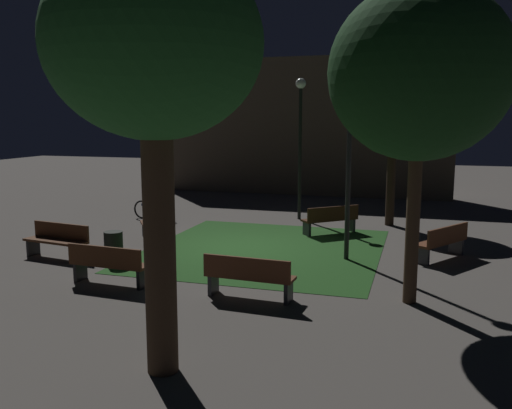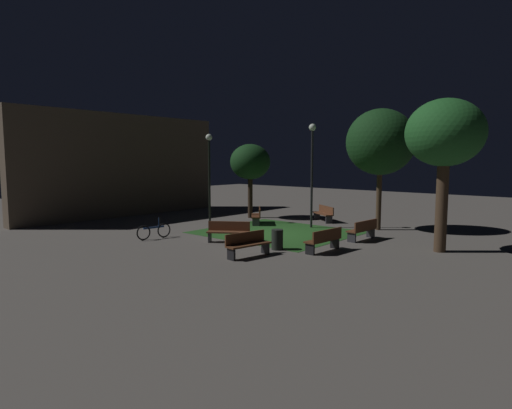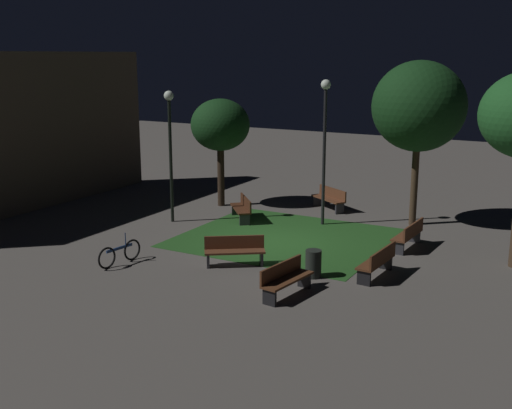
{
  "view_description": "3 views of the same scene",
  "coord_description": "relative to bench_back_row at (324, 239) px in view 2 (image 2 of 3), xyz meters",
  "views": [
    {
      "loc": [
        4.73,
        -14.0,
        3.55
      ],
      "look_at": [
        0.27,
        0.66,
        1.12
      ],
      "focal_mm": 38.29,
      "sensor_mm": 36.0,
      "label": 1
    },
    {
      "loc": [
        -15.34,
        -12.61,
        3.49
      ],
      "look_at": [
        -0.28,
        0.48,
        1.4
      ],
      "focal_mm": 29.86,
      "sensor_mm": 36.0,
      "label": 2
    },
    {
      "loc": [
        -18.2,
        -9.37,
        6.16
      ],
      "look_at": [
        -0.65,
        0.36,
        1.43
      ],
      "focal_mm": 44.58,
      "sensor_mm": 36.0,
      "label": 3
    }
  ],
  "objects": [
    {
      "name": "ground_plane",
      "position": [
        1.58,
        4.11,
        -0.48
      ],
      "size": [
        60.0,
        60.0,
        0.0
      ],
      "primitive_type": "plane",
      "color": "#56514C"
    },
    {
      "name": "grass_lawn",
      "position": [
        2.31,
        4.08,
        -0.48
      ],
      "size": [
        6.2,
        6.84,
        0.01
      ],
      "primitive_type": "cube",
      "color": "#23511E",
      "rests_on": "ground"
    },
    {
      "name": "bench_back_row",
      "position": [
        0.0,
        0.0,
        0.0
      ],
      "size": [
        1.83,
        0.59,
        0.88
      ],
      "color": "#512D19",
      "rests_on": "ground"
    },
    {
      "name": "bench_near_trees",
      "position": [
        3.15,
        -0.0,
        0.0
      ],
      "size": [
        1.82,
        0.58,
        0.88
      ],
      "color": "brown",
      "rests_on": "ground"
    },
    {
      "name": "bench_by_lamp",
      "position": [
        -1.04,
        4.1,
        0.0
      ],
      "size": [
        1.41,
        1.76,
        0.88
      ],
      "color": "brown",
      "rests_on": "ground"
    },
    {
      "name": "bench_lawn_edge",
      "position": [
        6.92,
        4.34,
        0.0
      ],
      "size": [
        1.37,
        1.78,
        0.88
      ],
      "color": "brown",
      "rests_on": "ground"
    },
    {
      "name": "bench_corner",
      "position": [
        -2.52,
        1.68,
        0.0
      ],
      "size": [
        1.85,
        0.74,
        0.88
      ],
      "color": "#512D19",
      "rests_on": "ground"
    },
    {
      "name": "bench_path_side",
      "position": [
        3.71,
        6.6,
        0.0
      ],
      "size": [
        1.67,
        1.55,
        0.88
      ],
      "color": "#422314",
      "rests_on": "ground"
    },
    {
      "name": "tree_lawn_side",
      "position": [
        5.37,
        8.59,
        2.87
      ],
      "size": [
        2.41,
        2.41,
        4.44
      ],
      "color": "#2D2116",
      "rests_on": "ground"
    },
    {
      "name": "tree_tall_center",
      "position": [
        6.2,
        0.73,
        3.87
      ],
      "size": [
        3.35,
        3.35,
        5.99
      ],
      "color": "#423021",
      "rests_on": "ground"
    },
    {
      "name": "tree_near_wall",
      "position": [
        2.93,
        -3.31,
        3.93
      ],
      "size": [
        2.86,
        2.86,
        5.76
      ],
      "color": "#423021",
      "rests_on": "ground"
    },
    {
      "name": "lamp_post_path_center",
      "position": [
        4.59,
        3.66,
        3.05
      ],
      "size": [
        0.36,
        0.36,
        5.32
      ],
      "color": "black",
      "rests_on": "ground"
    },
    {
      "name": "lamp_post_plaza_east",
      "position": [
        2.23,
        8.8,
        2.82
      ],
      "size": [
        0.36,
        0.36,
        4.9
      ],
      "color": "black",
      "rests_on": "ground"
    },
    {
      "name": "trash_bin",
      "position": [
        -0.86,
        1.61,
        -0.08
      ],
      "size": [
        0.46,
        0.46,
        0.8
      ],
      "primitive_type": "cylinder",
      "color": "black",
      "rests_on": "ground"
    },
    {
      "name": "bicycle",
      "position": [
        -2.65,
        7.17,
        -0.14
      ],
      "size": [
        1.66,
        0.26,
        0.93
      ],
      "color": "black",
      "rests_on": "ground"
    },
    {
      "name": "building_wall_backdrop",
      "position": [
        0.86,
        15.1,
        2.67
      ],
      "size": [
        13.66,
        0.8,
        6.3
      ],
      "primitive_type": "cube",
      "color": "brown",
      "rests_on": "ground"
    }
  ]
}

